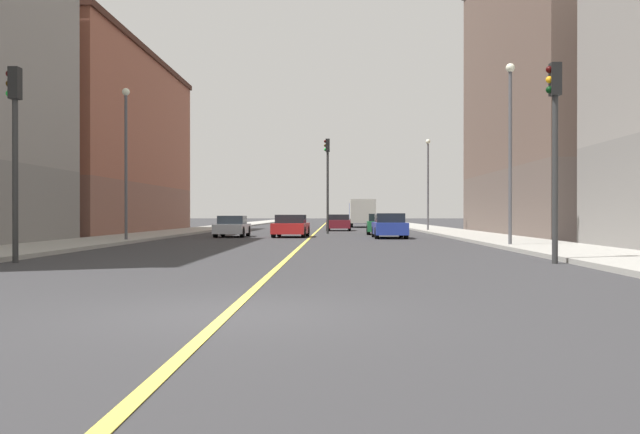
{
  "coord_description": "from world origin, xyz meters",
  "views": [
    {
      "loc": [
        1.48,
        -9.27,
        1.38
      ],
      "look_at": [
        0.28,
        42.45,
        1.14
      ],
      "focal_mm": 38.08,
      "sensor_mm": 36.0,
      "label": 1
    }
  ],
  "objects_px": {
    "traffic_light_right_near": "(15,135)",
    "street_lamp_left_near": "(510,135)",
    "car_maroon": "(339,223)",
    "box_truck": "(362,212)",
    "building_left_mid": "(568,87)",
    "traffic_light_left_near": "(554,133)",
    "car_red": "(291,226)",
    "car_blue": "(389,226)",
    "traffic_light_median_far": "(327,173)",
    "car_green": "(381,224)",
    "street_lamp_right_near": "(126,148)",
    "building_right_midblock": "(90,143)",
    "car_silver": "(232,227)",
    "street_lamp_left_far": "(428,175)"
  },
  "relations": [
    {
      "from": "building_left_mid",
      "to": "traffic_light_left_near",
      "type": "height_order",
      "value": "building_left_mid"
    },
    {
      "from": "traffic_light_right_near",
      "to": "street_lamp_left_near",
      "type": "relative_size",
      "value": 0.75
    },
    {
      "from": "building_right_midblock",
      "to": "street_lamp_right_near",
      "type": "distance_m",
      "value": 18.43
    },
    {
      "from": "car_blue",
      "to": "car_maroon",
      "type": "bearing_deg",
      "value": 99.38
    },
    {
      "from": "car_maroon",
      "to": "building_left_mid",
      "type": "bearing_deg",
      "value": -39.13
    },
    {
      "from": "street_lamp_right_near",
      "to": "car_green",
      "type": "xyz_separation_m",
      "value": [
        13.07,
        13.33,
        -3.85
      ]
    },
    {
      "from": "street_lamp_left_near",
      "to": "street_lamp_right_near",
      "type": "distance_m",
      "value": 17.68
    },
    {
      "from": "car_blue",
      "to": "car_silver",
      "type": "distance_m",
      "value": 9.43
    },
    {
      "from": "traffic_light_left_near",
      "to": "car_red",
      "type": "height_order",
      "value": "traffic_light_left_near"
    },
    {
      "from": "car_maroon",
      "to": "car_silver",
      "type": "relative_size",
      "value": 1.03
    },
    {
      "from": "building_right_midblock",
      "to": "traffic_light_median_far",
      "type": "distance_m",
      "value": 17.49
    },
    {
      "from": "traffic_light_right_near",
      "to": "street_lamp_left_near",
      "type": "bearing_deg",
      "value": 28.45
    },
    {
      "from": "car_red",
      "to": "car_maroon",
      "type": "relative_size",
      "value": 1.0
    },
    {
      "from": "building_left_mid",
      "to": "car_maroon",
      "type": "relative_size",
      "value": 5.54
    },
    {
      "from": "traffic_light_left_near",
      "to": "car_green",
      "type": "distance_m",
      "value": 26.94
    },
    {
      "from": "traffic_light_median_far",
      "to": "street_lamp_left_near",
      "type": "height_order",
      "value": "street_lamp_left_near"
    },
    {
      "from": "traffic_light_right_near",
      "to": "box_truck",
      "type": "relative_size",
      "value": 0.69
    },
    {
      "from": "street_lamp_left_near",
      "to": "car_blue",
      "type": "distance_m",
      "value": 12.33
    },
    {
      "from": "traffic_light_right_near",
      "to": "street_lamp_right_near",
      "type": "relative_size",
      "value": 0.76
    },
    {
      "from": "building_right_midblock",
      "to": "car_silver",
      "type": "distance_m",
      "value": 15.45
    },
    {
      "from": "street_lamp_left_near",
      "to": "car_green",
      "type": "height_order",
      "value": "street_lamp_left_near"
    },
    {
      "from": "traffic_light_median_far",
      "to": "box_truck",
      "type": "height_order",
      "value": "traffic_light_median_far"
    },
    {
      "from": "building_left_mid",
      "to": "car_green",
      "type": "distance_m",
      "value": 14.84
    },
    {
      "from": "street_lamp_right_near",
      "to": "car_red",
      "type": "height_order",
      "value": "street_lamp_right_near"
    },
    {
      "from": "street_lamp_left_near",
      "to": "car_maroon",
      "type": "xyz_separation_m",
      "value": [
        -6.8,
        27.89,
        -3.92
      ]
    },
    {
      "from": "car_maroon",
      "to": "street_lamp_left_near",
      "type": "bearing_deg",
      "value": -76.3
    },
    {
      "from": "traffic_light_left_near",
      "to": "street_lamp_left_far",
      "type": "bearing_deg",
      "value": 88.24
    },
    {
      "from": "traffic_light_left_near",
      "to": "car_blue",
      "type": "distance_m",
      "value": 20.16
    },
    {
      "from": "car_silver",
      "to": "street_lamp_left_near",
      "type": "bearing_deg",
      "value": -44.07
    },
    {
      "from": "car_maroon",
      "to": "box_truck",
      "type": "height_order",
      "value": "box_truck"
    },
    {
      "from": "traffic_light_right_near",
      "to": "street_lamp_left_near",
      "type": "xyz_separation_m",
      "value": [
        16.1,
        8.72,
        0.98
      ]
    },
    {
      "from": "traffic_light_left_near",
      "to": "box_truck",
      "type": "bearing_deg",
      "value": 93.71
    },
    {
      "from": "traffic_light_left_near",
      "to": "street_lamp_right_near",
      "type": "height_order",
      "value": "street_lamp_right_near"
    },
    {
      "from": "box_truck",
      "to": "street_lamp_left_near",
      "type": "bearing_deg",
      "value": -84.19
    },
    {
      "from": "street_lamp_left_far",
      "to": "car_green",
      "type": "bearing_deg",
      "value": -121.61
    },
    {
      "from": "building_left_mid",
      "to": "street_lamp_left_far",
      "type": "bearing_deg",
      "value": 132.85
    },
    {
      "from": "building_left_mid",
      "to": "car_green",
      "type": "height_order",
      "value": "building_left_mid"
    },
    {
      "from": "traffic_light_right_near",
      "to": "traffic_light_left_near",
      "type": "bearing_deg",
      "value": 0.0
    },
    {
      "from": "car_red",
      "to": "car_blue",
      "type": "relative_size",
      "value": 0.91
    },
    {
      "from": "traffic_light_left_near",
      "to": "street_lamp_left_near",
      "type": "xyz_separation_m",
      "value": [
        1.02,
        8.72,
        0.95
      ]
    },
    {
      "from": "building_left_mid",
      "to": "street_lamp_right_near",
      "type": "xyz_separation_m",
      "value": [
        -24.86,
        -11.46,
        -4.96
      ]
    },
    {
      "from": "building_left_mid",
      "to": "traffic_light_median_far",
      "type": "xyz_separation_m",
      "value": [
        -15.41,
        3.19,
        -5.27
      ]
    },
    {
      "from": "traffic_light_median_far",
      "to": "car_red",
      "type": "height_order",
      "value": "traffic_light_median_far"
    },
    {
      "from": "street_lamp_right_near",
      "to": "street_lamp_left_near",
      "type": "bearing_deg",
      "value": -14.95
    },
    {
      "from": "car_green",
      "to": "car_red",
      "type": "height_order",
      "value": "car_green"
    },
    {
      "from": "street_lamp_left_far",
      "to": "car_maroon",
      "type": "distance_m",
      "value": 8.5
    },
    {
      "from": "traffic_light_right_near",
      "to": "building_left_mid",
      "type": "bearing_deg",
      "value": 46.01
    },
    {
      "from": "street_lamp_left_far",
      "to": "car_green",
      "type": "xyz_separation_m",
      "value": [
        -4.01,
        -6.52,
        -3.69
      ]
    },
    {
      "from": "box_truck",
      "to": "car_silver",
      "type": "bearing_deg",
      "value": -106.62
    },
    {
      "from": "traffic_light_median_far",
      "to": "car_green",
      "type": "bearing_deg",
      "value": -20.07
    }
  ]
}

